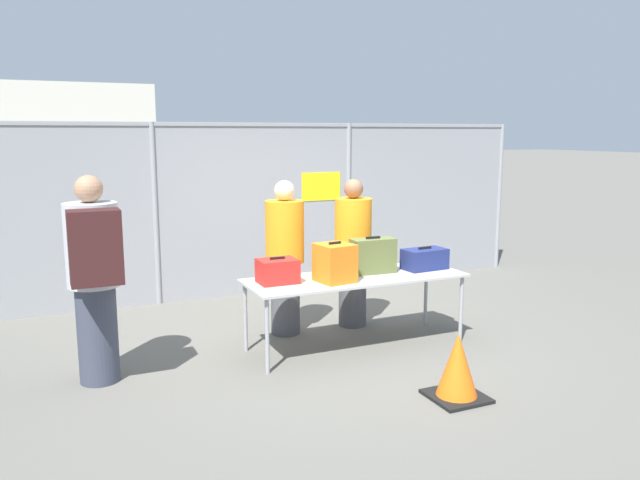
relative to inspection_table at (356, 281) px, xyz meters
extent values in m
plane|color=#605E56|center=(-0.20, 0.17, -0.70)|extent=(120.00, 120.00, 0.00)
cylinder|color=gray|center=(-1.58, 2.55, 0.47)|extent=(0.07, 0.07, 2.35)
cylinder|color=gray|center=(1.19, 2.55, 0.47)|extent=(0.07, 0.07, 2.35)
cylinder|color=gray|center=(3.97, 2.55, 0.47)|extent=(0.07, 0.07, 2.35)
cube|color=gray|center=(-0.20, 2.55, 0.47)|extent=(8.33, 0.01, 2.35)
cube|color=gray|center=(-0.20, 2.55, 1.62)|extent=(8.33, 0.04, 0.04)
cube|color=yellow|center=(0.75, 2.54, 0.76)|extent=(0.60, 0.01, 0.40)
cube|color=#B2B2AD|center=(0.00, 0.00, 0.03)|extent=(2.30, 0.79, 0.02)
cylinder|color=#99999E|center=(-1.09, -0.33, -0.34)|extent=(0.04, 0.04, 0.73)
cylinder|color=#99999E|center=(1.09, -0.33, -0.34)|extent=(0.04, 0.04, 0.73)
cylinder|color=#99999E|center=(-1.09, 0.33, -0.34)|extent=(0.04, 0.04, 0.73)
cylinder|color=#99999E|center=(1.09, 0.33, -0.34)|extent=(0.04, 0.04, 0.73)
cube|color=red|center=(-0.83, 0.08, 0.17)|extent=(0.38, 0.29, 0.24)
cube|color=black|center=(-0.83, 0.08, 0.30)|extent=(0.15, 0.02, 0.02)
cube|color=orange|center=(-0.29, -0.10, 0.24)|extent=(0.38, 0.39, 0.38)
cube|color=black|center=(-0.29, -0.10, 0.44)|extent=(0.13, 0.04, 0.02)
cube|color=#566033|center=(0.24, 0.09, 0.23)|extent=(0.48, 0.23, 0.37)
cube|color=black|center=(0.24, 0.09, 0.43)|extent=(0.16, 0.03, 0.02)
cube|color=navy|center=(0.85, 0.02, 0.16)|extent=(0.49, 0.30, 0.22)
cube|color=black|center=(0.85, 0.02, 0.28)|extent=(0.16, 0.04, 0.02)
cylinder|color=#383D4C|center=(-2.53, 0.12, -0.26)|extent=(0.35, 0.35, 0.88)
cylinder|color=#B2B2B7|center=(-2.53, 0.12, 0.55)|extent=(0.46, 0.46, 0.74)
sphere|color=#A57A5B|center=(-2.53, 0.12, 1.04)|extent=(0.24, 0.24, 0.24)
cube|color=#381919|center=(-2.53, -0.24, 0.59)|extent=(0.41, 0.25, 0.62)
cylinder|color=#4C4C51|center=(0.31, 0.67, -0.30)|extent=(0.32, 0.32, 0.81)
cylinder|color=orange|center=(0.31, 0.67, 0.44)|extent=(0.42, 0.42, 0.67)
sphere|color=brown|center=(0.31, 0.67, 0.89)|extent=(0.22, 0.22, 0.22)
cylinder|color=#4C4C51|center=(-0.51, 0.71, -0.30)|extent=(0.32, 0.32, 0.81)
cylinder|color=orange|center=(-0.51, 0.71, 0.45)|extent=(0.42, 0.42, 0.68)
sphere|color=beige|center=(-0.51, 0.71, 0.90)|extent=(0.22, 0.22, 0.22)
cube|color=white|center=(2.06, 5.11, -0.26)|extent=(3.09, 1.24, 0.59)
sphere|color=black|center=(1.52, 4.43, -0.43)|extent=(0.54, 0.54, 0.54)
sphere|color=black|center=(1.52, 5.78, -0.43)|extent=(0.54, 0.54, 0.54)
cylinder|color=#59595B|center=(-0.03, 5.11, -0.50)|extent=(1.08, 0.06, 0.06)
cube|color=beige|center=(-1.03, 41.95, 1.96)|extent=(10.53, 10.88, 5.32)
cube|color=black|center=(0.18, -1.51, -0.69)|extent=(0.46, 0.46, 0.03)
cone|color=orange|center=(0.18, -1.51, -0.42)|extent=(0.37, 0.37, 0.57)
camera|label=1|loc=(-2.90, -5.57, 1.51)|focal=35.00mm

